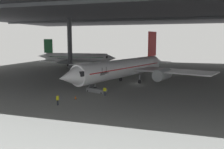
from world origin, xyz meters
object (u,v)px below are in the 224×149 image
(boarding_stairs, at_px, (97,88))
(traffic_cone_orange, at_px, (76,97))
(crew_worker_near_nose, at_px, (58,99))
(crew_worker_by_stairs, at_px, (105,91))
(airplane_main, at_px, (125,68))
(airplane_distant, at_px, (75,57))

(boarding_stairs, bearing_deg, traffic_cone_orange, -102.97)
(crew_worker_near_nose, relative_size, crew_worker_by_stairs, 1.00)
(airplane_main, xyz_separation_m, traffic_cone_orange, (-4.09, -16.03, -3.19))
(crew_worker_near_nose, bearing_deg, airplane_distant, 113.40)
(crew_worker_near_nose, bearing_deg, crew_worker_by_stairs, 59.99)
(airplane_main, height_order, crew_worker_by_stairs, airplane_main)
(traffic_cone_orange, bearing_deg, airplane_main, 75.67)
(airplane_distant, bearing_deg, airplane_main, -48.43)
(airplane_main, xyz_separation_m, crew_worker_near_nose, (-4.94, -20.23, -2.58))
(airplane_main, height_order, crew_worker_near_nose, airplane_main)
(crew_worker_by_stairs, height_order, airplane_distant, airplane_distant)
(airplane_main, distance_m, airplane_distant, 40.30)
(airplane_main, relative_size, boarding_stairs, 7.72)
(airplane_main, xyz_separation_m, airplane_distant, (-26.74, 30.15, -0.33))
(airplane_main, bearing_deg, boarding_stairs, -105.15)
(boarding_stairs, bearing_deg, airplane_main, 74.85)
(crew_worker_by_stairs, relative_size, traffic_cone_orange, 2.64)
(boarding_stairs, distance_m, crew_worker_by_stairs, 3.32)
(crew_worker_by_stairs, distance_m, airplane_distant, 50.04)
(airplane_main, bearing_deg, traffic_cone_orange, -104.33)
(airplane_main, distance_m, crew_worker_by_stairs, 12.59)
(crew_worker_by_stairs, height_order, traffic_cone_orange, crew_worker_by_stairs)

